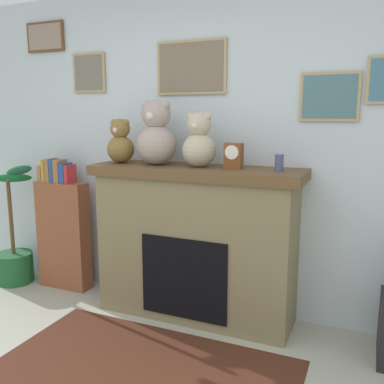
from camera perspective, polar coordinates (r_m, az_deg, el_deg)
name	(u,v)px	position (r m, az deg, el deg)	size (l,w,h in m)	color
back_wall	(202,150)	(3.48, 1.32, 5.73)	(5.20, 0.15, 2.60)	silver
fireplace	(196,242)	(3.33, 0.51, -6.78)	(1.64, 0.52, 1.20)	olive
bookshelf	(63,230)	(4.06, -17.04, -4.93)	(0.50, 0.16, 1.20)	brown
potted_plant	(13,248)	(4.40, -23.08, -7.04)	(0.50, 0.57, 1.13)	#1E592D
area_rug	(138,377)	(2.85, -7.32, -23.52)	(1.90, 1.18, 0.01)	#4B2417
candle_jar	(279,163)	(2.99, 11.71, 3.89)	(0.06, 0.06, 0.12)	#4C517A
mantel_clock	(234,156)	(3.07, 5.65, 4.88)	(0.13, 0.09, 0.19)	brown
teddy_bear_cream	(120,143)	(3.48, -9.65, 6.54)	(0.22, 0.22, 0.36)	olive
teddy_bear_tan	(156,136)	(3.30, -4.84, 7.58)	(0.31, 0.31, 0.50)	#A79689
teddy_bear_brown	(199,143)	(3.15, 0.95, 6.71)	(0.25, 0.25, 0.41)	#BDB091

